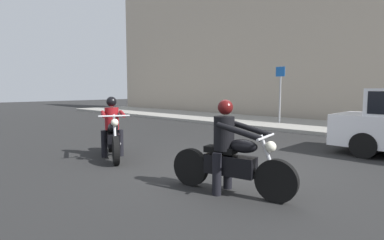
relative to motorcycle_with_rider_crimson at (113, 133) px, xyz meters
name	(u,v)px	position (x,y,z in m)	size (l,w,h in m)	color
ground_plane	(242,168)	(2.92, 1.38, -0.63)	(80.00, 80.00, 0.00)	#242424
sidewalk_slab	(358,130)	(2.92, 9.38, -0.56)	(40.00, 4.40, 0.14)	#99968E
motorcycle_with_rider_crimson	(113,133)	(0.00, 0.00, 0.00)	(2.06, 1.17, 1.52)	black
motorcycle_with_rider_black_leather	(230,155)	(3.70, -0.10, 0.00)	(2.17, 0.78, 1.54)	black
street_sign_post	(280,89)	(-0.30, 8.94, 1.08)	(0.44, 0.08, 2.59)	gray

